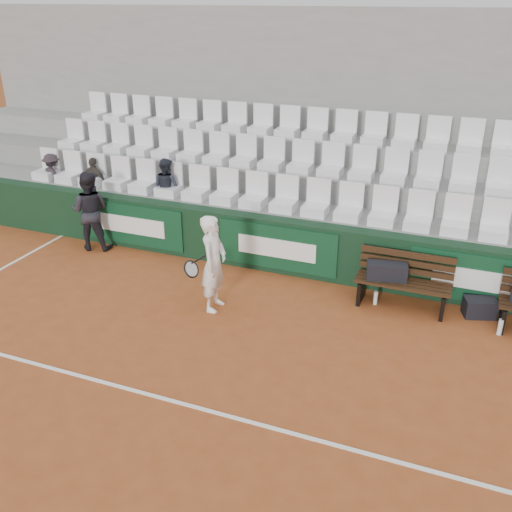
{
  "coord_description": "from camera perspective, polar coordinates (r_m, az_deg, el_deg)",
  "views": [
    {
      "loc": [
        2.85,
        -4.92,
        4.63
      ],
      "look_at": [
        -0.04,
        2.4,
        1.0
      ],
      "focal_mm": 40.0,
      "sensor_mm": 36.0,
      "label": 1
    }
  ],
  "objects": [
    {
      "name": "sports_bag_ground",
      "position": [
        9.65,
        21.48,
        -4.82
      ],
      "size": [
        0.55,
        0.43,
        0.3
      ],
      "primitive_type": "cube",
      "rotation": [
        0.0,
        0.0,
        0.31
      ],
      "color": "black",
      "rests_on": "ground"
    },
    {
      "name": "sports_bag_left",
      "position": [
        9.37,
        12.95,
        -1.49
      ],
      "size": [
        0.68,
        0.4,
        0.27
      ],
      "primitive_type": "cube",
      "rotation": [
        0.0,
        0.0,
        0.22
      ],
      "color": "black",
      "rests_on": "bench_left"
    },
    {
      "name": "ground",
      "position": [
        7.34,
        -6.85,
        -14.6
      ],
      "size": [
        80.0,
        80.0,
        0.0
      ],
      "primitive_type": "plane",
      "color": "#9A4A22",
      "rests_on": "ground"
    },
    {
      "name": "grandstand_tier_front",
      "position": [
        10.79,
        4.53,
        2.17
      ],
      "size": [
        18.0,
        0.95,
        1.0
      ],
      "primitive_type": "cube",
      "color": "gray",
      "rests_on": "ground"
    },
    {
      "name": "grandstand_tier_mid",
      "position": [
        11.56,
        5.98,
        4.88
      ],
      "size": [
        18.0,
        0.95,
        1.45
      ],
      "primitive_type": "cube",
      "color": "gray",
      "rests_on": "ground"
    },
    {
      "name": "tennis_player",
      "position": [
        8.94,
        -4.28,
        -0.74
      ],
      "size": [
        0.7,
        0.6,
        1.59
      ],
      "color": "white",
      "rests_on": "ground"
    },
    {
      "name": "spectator_a",
      "position": [
        13.02,
        -19.91,
        9.38
      ],
      "size": [
        0.71,
        0.51,
        1.0
      ],
      "primitive_type": "imported",
      "rotation": [
        0.0,
        0.0,
        2.9
      ],
      "color": "#292126",
      "rests_on": "grandstand_tier_front"
    },
    {
      "name": "back_barrier",
      "position": [
        10.21,
        3.84,
        0.85
      ],
      "size": [
        18.0,
        0.34,
        1.0
      ],
      "color": "black",
      "rests_on": "ground"
    },
    {
      "name": "spectator_c",
      "position": [
        11.39,
        -9.07,
        8.96
      ],
      "size": [
        0.67,
        0.58,
        1.18
      ],
      "primitive_type": "imported",
      "rotation": [
        0.0,
        0.0,
        2.87
      ],
      "color": "#1F232F",
      "rests_on": "grandstand_tier_front"
    },
    {
      "name": "water_bottle_far",
      "position": [
        9.27,
        23.23,
        -6.55
      ],
      "size": [
        0.07,
        0.07,
        0.26
      ],
      "primitive_type": "cylinder",
      "color": "silver",
      "rests_on": "ground"
    },
    {
      "name": "bench_left",
      "position": [
        9.49,
        14.35,
        -3.76
      ],
      "size": [
        1.5,
        0.56,
        0.45
      ],
      "primitive_type": "cube",
      "color": "#361F10",
      "rests_on": "ground"
    },
    {
      "name": "court_baseline",
      "position": [
        7.33,
        -6.85,
        -14.58
      ],
      "size": [
        18.0,
        0.06,
        0.01
      ],
      "primitive_type": "cube",
      "color": "white",
      "rests_on": "ground"
    },
    {
      "name": "water_bottle_near",
      "position": [
        9.52,
        11.87,
        -4.11
      ],
      "size": [
        0.07,
        0.07,
        0.23
      ],
      "primitive_type": "cylinder",
      "color": "silver",
      "rests_on": "ground"
    },
    {
      "name": "grandstand_tier_back",
      "position": [
        12.36,
        7.26,
        7.24
      ],
      "size": [
        18.0,
        0.95,
        1.9
      ],
      "primitive_type": "cube",
      "color": "gray",
      "rests_on": "ground"
    },
    {
      "name": "spectator_b",
      "position": [
        12.34,
        -16.03,
        9.16
      ],
      "size": [
        0.62,
        0.3,
        1.02
      ],
      "primitive_type": "imported",
      "rotation": [
        0.0,
        0.0,
        3.06
      ],
      "color": "#37322C",
      "rests_on": "grandstand_tier_front"
    },
    {
      "name": "seat_row_front",
      "position": [
        10.34,
        4.39,
        5.99
      ],
      "size": [
        11.9,
        0.44,
        0.63
      ],
      "primitive_type": "cube",
      "color": "white",
      "rests_on": "grandstand_tier_front"
    },
    {
      "name": "seat_row_back",
      "position": [
        11.87,
        7.37,
        12.83
      ],
      "size": [
        11.9,
        0.44,
        0.63
      ],
      "primitive_type": "cube",
      "color": "white",
      "rests_on": "grandstand_tier_back"
    },
    {
      "name": "ball_kid",
      "position": [
        11.58,
        -16.27,
        4.36
      ],
      "size": [
        0.9,
        0.79,
        1.57
      ],
      "primitive_type": "imported",
      "rotation": [
        0.0,
        0.0,
        3.42
      ],
      "color": "black",
      "rests_on": "ground"
    },
    {
      "name": "grandstand_rear_wall",
      "position": [
        12.64,
        8.32,
        13.43
      ],
      "size": [
        18.0,
        0.3,
        4.4
      ],
      "primitive_type": "cube",
      "color": "gray",
      "rests_on": "ground"
    },
    {
      "name": "seat_row_mid",
      "position": [
        11.08,
        5.97,
        9.65
      ],
      "size": [
        11.9,
        0.44,
        0.63
      ],
      "primitive_type": "cube",
      "color": "silver",
      "rests_on": "grandstand_tier_mid"
    }
  ]
}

